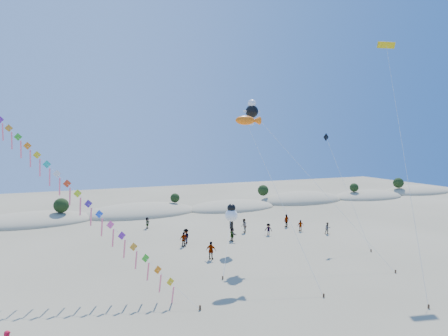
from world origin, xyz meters
TOP-DOWN VIEW (x-y plane):
  - dune_ridge at (1.06, 45.14)m, footprint 145.30×11.49m
  - kite_train at (-13.49, 18.88)m, footprint 21.71×20.70m
  - fish_kite at (5.89, 16.66)m, footprint 2.97×10.92m
  - cartoon_kite_low at (5.49, 19.88)m, footprint 4.66×7.84m
  - cartoon_kite_high at (8.54, 21.06)m, footprint 9.47×13.73m
  - parafoil_kite at (20.27, 13.23)m, footprint 8.21×12.31m
  - dark_kite at (18.98, 19.09)m, footprint 1.52×7.14m
  - beachgoers at (7.98, 25.38)m, footprint 22.03×17.34m

SIDE VIEW (x-z plane):
  - dune_ridge at x=1.06m, z-range -2.67..2.90m
  - beachgoers at x=7.98m, z-range -0.09..1.79m
  - cartoon_kite_low at x=5.49m, z-range 1.56..6.92m
  - dark_kite at x=18.98m, z-range 2.66..15.78m
  - kite_train at x=-13.49m, z-range 0.30..22.16m
  - fish_kite at x=5.89m, z-range 6.83..21.53m
  - cartoon_kite_high at x=8.54m, z-range 7.20..24.02m
  - parafoil_kite at x=20.27m, z-range 10.20..32.80m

